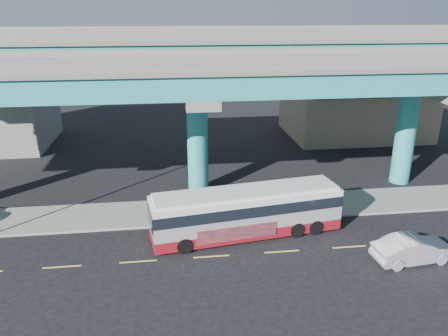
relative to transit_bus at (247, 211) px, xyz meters
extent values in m
plane|color=black|center=(-2.37, -1.92, -1.61)|extent=(120.00, 120.00, 0.00)
cube|color=gray|center=(-2.37, 3.58, -1.54)|extent=(70.00, 4.00, 0.15)
cube|color=#D8C64C|center=(-10.37, -2.22, -1.61)|extent=(2.00, 0.12, 0.01)
cube|color=#D8C64C|center=(-6.37, -2.22, -1.61)|extent=(2.00, 0.12, 0.01)
cube|color=#D8C64C|center=(-2.37, -2.22, -1.61)|extent=(2.00, 0.12, 0.01)
cube|color=#D8C64C|center=(1.63, -2.22, -1.61)|extent=(2.00, 0.12, 0.01)
cube|color=#D8C64C|center=(5.63, -2.22, -1.61)|extent=(2.00, 0.12, 0.01)
cube|color=#D8C64C|center=(9.63, -2.22, -1.61)|extent=(2.00, 0.12, 0.01)
cylinder|color=teal|center=(-2.37, 7.08, 2.09)|extent=(1.50, 1.50, 7.40)
cube|color=gray|center=(-2.37, 7.08, 6.09)|extent=(2.00, 12.00, 0.60)
cube|color=gray|center=(-2.37, 10.58, 6.99)|extent=(1.80, 5.00, 1.20)
cylinder|color=teal|center=(13.63, 7.08, 2.09)|extent=(1.50, 1.50, 7.40)
cube|color=gray|center=(13.63, 7.08, 6.09)|extent=(2.00, 12.00, 0.60)
cube|color=gray|center=(13.63, 10.58, 6.99)|extent=(1.80, 5.00, 1.20)
cube|color=teal|center=(-2.37, 3.58, 7.09)|extent=(52.00, 5.00, 1.40)
cube|color=gray|center=(-2.37, 3.58, 7.94)|extent=(52.00, 5.40, 0.30)
cube|color=gray|center=(-2.37, 1.08, 8.49)|extent=(52.00, 0.25, 0.80)
cube|color=gray|center=(-2.37, 6.08, 8.49)|extent=(52.00, 0.25, 0.80)
cube|color=teal|center=(-2.37, 10.58, 8.29)|extent=(52.00, 5.00, 1.40)
cube|color=gray|center=(-2.37, 10.58, 9.14)|extent=(52.00, 5.40, 0.30)
cube|color=gray|center=(-2.37, 8.08, 9.69)|extent=(52.00, 0.25, 0.80)
cube|color=gray|center=(-2.37, 13.08, 9.69)|extent=(52.00, 0.25, 0.80)
cube|color=tan|center=(15.63, 21.08, 1.89)|extent=(14.00, 10.00, 7.00)
cube|color=black|center=(15.63, 15.98, 3.99)|extent=(12.00, 0.25, 1.20)
cube|color=maroon|center=(-0.01, 0.00, -1.09)|extent=(11.61, 4.06, 0.66)
cube|color=#AFB0B4|center=(-0.01, 0.00, -0.05)|extent=(11.61, 4.06, 1.42)
cube|color=black|center=(-0.01, 0.00, 0.43)|extent=(11.68, 4.12, 0.66)
cube|color=silver|center=(-0.01, 0.00, 0.95)|extent=(11.61, 4.06, 0.38)
cube|color=silver|center=(-0.01, 0.00, 1.23)|extent=(11.18, 3.76, 0.19)
cube|color=black|center=(5.63, 0.84, 0.29)|extent=(0.38, 2.15, 1.14)
cube|color=black|center=(-5.66, -0.84, 0.29)|extent=(0.38, 2.15, 1.14)
cube|color=#14114B|center=(-0.77, -1.36, -0.74)|extent=(4.70, 0.75, 0.85)
cylinder|color=black|center=(-3.79, -1.66, -1.14)|extent=(0.98, 0.42, 0.95)
cylinder|color=black|center=(-4.11, 0.49, -1.14)|extent=(0.98, 0.42, 0.95)
cylinder|color=black|center=(2.96, -0.66, -1.14)|extent=(0.98, 0.42, 0.95)
cylinder|color=black|center=(2.64, 1.50, -1.14)|extent=(0.98, 0.42, 0.95)
cylinder|color=black|center=(4.18, -0.48, -1.14)|extent=(0.98, 0.42, 0.95)
cylinder|color=black|center=(3.86, 1.68, -1.14)|extent=(0.98, 0.42, 0.95)
imported|color=#AEAEB3|center=(8.41, -4.11, -0.88)|extent=(2.40, 4.75, 1.47)
cylinder|color=gray|center=(4.18, 2.28, -0.49)|extent=(0.06, 0.06, 1.95)
cylinder|color=#B20A0A|center=(4.18, 2.25, 0.44)|extent=(0.60, 0.36, 0.67)
camera|label=1|loc=(-4.43, -23.21, 11.22)|focal=35.00mm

